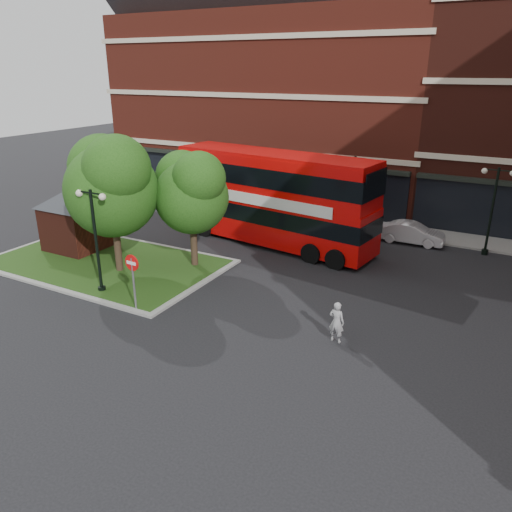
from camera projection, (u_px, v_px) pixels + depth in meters
The scene contains 15 objects.
ground at pixel (195, 320), 21.14m from camera, with size 120.00×120.00×0.00m, color black.
pavement_far at pixel (332, 221), 34.68m from camera, with size 44.00×3.00×0.12m, color slate.
terrace_far_left at pixel (278, 106), 41.95m from camera, with size 26.00×12.00×14.00m, color maroon.
traffic_island at pixel (106, 263), 27.15m from camera, with size 12.60×7.60×0.15m.
kiosk at pixel (75, 212), 28.52m from camera, with size 6.51×6.51×3.60m.
tree_island_west at pixel (110, 181), 24.50m from camera, with size 5.40×4.71×7.21m.
tree_island_east at pixel (191, 189), 25.39m from camera, with size 4.46×3.90×6.29m.
lamp_island at pixel (96, 236), 22.76m from camera, with size 1.72×0.36×5.00m.
lamp_far_left at pixel (353, 191), 31.16m from camera, with size 1.72×0.36×5.00m.
lamp_far_right at pixel (493, 207), 27.59m from camera, with size 1.72×0.36×5.00m.
bus at pixel (273, 192), 29.32m from camera, with size 12.86×4.58×4.81m.
woman at pixel (337, 322), 19.24m from camera, with size 0.62×0.40×1.69m, color #949597.
car_silver at pixel (268, 204), 36.13m from camera, with size 1.86×4.62×1.57m, color #A6A9AD.
car_white at pixel (412, 233), 30.23m from camera, with size 1.35×3.86×1.27m, color silver.
no_entry_sign at pixel (133, 271), 21.31m from camera, with size 0.73×0.10×2.64m.
Camera 1 is at (11.25, -15.28, 10.06)m, focal length 35.00 mm.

